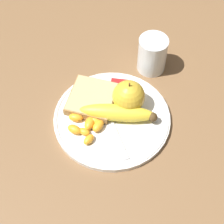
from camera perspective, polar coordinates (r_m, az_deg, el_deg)
The scene contains 16 objects.
ground_plane at distance 0.85m, azimuth 0.00°, elevation -1.23°, with size 3.00×3.00×0.00m, color brown.
plate at distance 0.84m, azimuth 0.00°, elevation -0.93°, with size 0.26×0.26×0.01m.
juice_glass at distance 0.92m, azimuth 6.14°, elevation 8.61°, with size 0.07×0.07×0.09m.
apple at distance 0.83m, azimuth 2.56°, elevation 2.41°, with size 0.07×0.07×0.08m.
banana at distance 0.82m, azimuth 1.00°, elevation -0.15°, with size 0.05×0.17×0.04m.
bread_slice at distance 0.86m, azimuth -3.05°, elevation 2.03°, with size 0.12×0.11×0.02m.
fork at distance 0.83m, azimuth -0.29°, elevation -1.41°, with size 0.16×0.10×0.00m.
jam_packet at distance 0.87m, azimuth 1.04°, elevation 3.38°, with size 0.05×0.04×0.02m.
orange_segment_0 at distance 0.82m, azimuth -2.11°, elevation -2.15°, with size 0.04×0.03×0.02m.
orange_segment_1 at distance 0.83m, azimuth -2.69°, elevation -1.23°, with size 0.03×0.03×0.02m.
orange_segment_2 at distance 0.82m, azimuth -5.74°, elevation -2.66°, with size 0.03×0.04×0.02m.
orange_segment_3 at distance 0.80m, azimuth -3.56°, elevation -4.21°, with size 0.03×0.03×0.02m.
orange_segment_4 at distance 0.83m, azimuth -5.54°, elevation -0.84°, with size 0.02×0.03×0.02m.
orange_segment_5 at distance 0.82m, azimuth -3.45°, elevation -1.71°, with size 0.04×0.03×0.02m.
orange_segment_6 at distance 0.81m, azimuth -4.25°, elevation -3.02°, with size 0.02×0.03×0.01m.
orange_segment_7 at distance 0.84m, azimuth -3.90°, elevation -0.45°, with size 0.02×0.03×0.02m.
Camera 1 is at (-0.46, -0.07, 0.71)m, focal length 60.00 mm.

